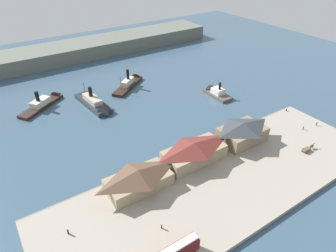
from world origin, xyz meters
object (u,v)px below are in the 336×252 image
object	(u,v)px
ferry_shed_customs_shed	(139,179)
pedestrian_near_cart	(317,124)
ferry_shed_central_terminal	(242,132)
pedestrian_near_west_shed	(68,232)
horse_cart	(308,148)
ferry_shed_west_terminal	(194,152)
mooring_post_west	(256,123)
ferry_approaching_west	(96,105)
mooring_post_east	(286,110)
ferry_mid_harbor	(215,92)
pedestrian_at_waters_edge	(162,226)
pedestrian_walking_west	(303,128)
ferry_moored_east	(46,102)
street_tram	(179,250)
ferry_departing_north	(131,82)

from	to	relation	value
ferry_shed_customs_shed	pedestrian_near_cart	world-z (taller)	ferry_shed_customs_shed
ferry_shed_central_terminal	pedestrian_near_west_shed	world-z (taller)	ferry_shed_central_terminal
ferry_shed_customs_shed	ferry_shed_central_terminal	size ratio (longest dim) A/B	1.17
ferry_shed_customs_shed	horse_cart	bearing A→B (deg)	-16.20
ferry_shed_west_terminal	mooring_post_west	bearing A→B (deg)	6.92
ferry_shed_central_terminal	ferry_approaching_west	xyz separation A→B (m)	(-33.11, 52.92, -3.48)
mooring_post_west	mooring_post_east	xyz separation A→B (m)	(17.86, -0.06, 0.00)
horse_cart	mooring_post_west	xyz separation A→B (m)	(-1.60, 21.56, -0.47)
ferry_approaching_west	pedestrian_near_west_shed	bearing A→B (deg)	-118.19
ferry_shed_west_terminal	ferry_mid_harbor	xyz separation A→B (m)	(38.73, 33.97, -3.46)
ferry_shed_west_terminal	pedestrian_at_waters_edge	size ratio (longest dim) A/B	13.42
ferry_approaching_west	mooring_post_east	bearing A→B (deg)	-36.99
ferry_approaching_west	pedestrian_walking_west	bearing A→B (deg)	-46.52
pedestrian_walking_west	mooring_post_west	bearing A→B (deg)	132.29
pedestrian_at_waters_edge	ferry_moored_east	size ratio (longest dim) A/B	0.07
pedestrian_near_west_shed	street_tram	bearing A→B (deg)	-46.94
street_tram	horse_cart	size ratio (longest dim) A/B	1.65
ferry_shed_central_terminal	mooring_post_east	bearing A→B (deg)	8.62
ferry_shed_central_terminal	pedestrian_near_cart	distance (m)	32.72
pedestrian_walking_west	mooring_post_west	size ratio (longest dim) A/B	1.73
mooring_post_east	ferry_shed_customs_shed	bearing A→B (deg)	-175.98
ferry_moored_east	pedestrian_near_west_shed	bearing A→B (deg)	-100.65
ferry_shed_customs_shed	ferry_departing_north	xyz separation A→B (m)	(32.03, 66.33, -3.24)
pedestrian_walking_west	ferry_mid_harbor	world-z (taller)	ferry_mid_harbor
ferry_departing_north	street_tram	bearing A→B (deg)	-111.25
ferry_shed_central_terminal	ferry_departing_north	size ratio (longest dim) A/B	0.70
ferry_shed_central_terminal	mooring_post_west	size ratio (longest dim) A/B	18.00
ferry_shed_central_terminal	pedestrian_near_west_shed	distance (m)	64.35
ferry_shed_central_terminal	pedestrian_near_cart	xyz separation A→B (m)	(31.33, -8.94, -3.01)
mooring_post_east	ferry_shed_central_terminal	bearing A→B (deg)	-171.38
street_tram	pedestrian_near_west_shed	world-z (taller)	street_tram
mooring_post_east	mooring_post_west	bearing A→B (deg)	179.82
pedestrian_walking_west	ferry_mid_harbor	distance (m)	43.01
pedestrian_walking_west	pedestrian_near_cart	world-z (taller)	same
horse_cart	ferry_approaching_west	size ratio (longest dim) A/B	0.23
ferry_mid_harbor	street_tram	bearing A→B (deg)	-136.51
ferry_shed_central_terminal	pedestrian_at_waters_edge	size ratio (longest dim) A/B	10.51
mooring_post_west	horse_cart	bearing A→B (deg)	-85.75
pedestrian_near_cart	mooring_post_east	xyz separation A→B (m)	(-0.41, 13.62, -0.26)
ferry_shed_west_terminal	ferry_approaching_west	xyz separation A→B (m)	(-12.19, 52.30, -3.21)
ferry_approaching_west	ferry_moored_east	xyz separation A→B (m)	(-17.20, 15.50, -0.15)
ferry_departing_north	pedestrian_walking_west	bearing A→B (deg)	-65.07
ferry_shed_customs_shed	mooring_post_west	xyz separation A→B (m)	(54.84, 5.17, -2.87)
ferry_shed_central_terminal	mooring_post_east	distance (m)	31.45
ferry_departing_north	ferry_mid_harbor	bearing A→B (deg)	-48.65
ferry_shed_central_terminal	ferry_mid_harbor	size ratio (longest dim) A/B	1.05
ferry_mid_harbor	ferry_departing_north	world-z (taller)	ferry_departing_north
ferry_moored_east	ferry_shed_customs_shed	bearing A→B (deg)	-82.93
mooring_post_east	pedestrian_at_waters_edge	bearing A→B (deg)	-164.41
street_tram	ferry_departing_north	world-z (taller)	ferry_departing_north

